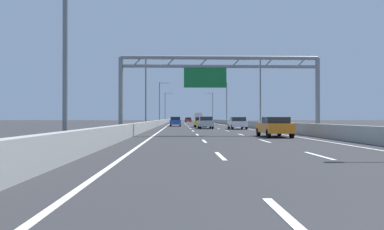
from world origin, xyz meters
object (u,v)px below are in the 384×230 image
object	(u,v)px
streetlamp_right_mid	(259,88)
box_truck	(198,117)
streetlamp_left_far	(160,100)
white_car	(237,123)
yellow_car	(200,122)
streetlamp_right_distant	(212,105)
red_car	(189,120)
blue_car	(175,121)
streetlamp_left_mid	(148,88)
orange_car	(274,127)
silver_car	(206,122)
streetlamp_right_far	(226,100)
sign_gantry	(218,75)
black_car	(188,120)
streetlamp_left_distant	(166,105)
streetlamp_left_near	(71,14)

from	to	relation	value
streetlamp_right_mid	box_truck	world-z (taller)	streetlamp_right_mid
streetlamp_left_far	white_car	xyz separation A→B (m)	(11.31, -42.31, -4.65)
white_car	yellow_car	world-z (taller)	white_car
streetlamp_right_distant	red_car	size ratio (longest dim) A/B	2.30
streetlamp_right_distant	blue_car	bearing A→B (deg)	-100.17
streetlamp_left_mid	streetlamp_right_mid	distance (m)	14.93
streetlamp_left_far	streetlamp_right_distant	world-z (taller)	same
orange_car	silver_car	size ratio (longest dim) A/B	0.96
orange_car	silver_car	xyz separation A→B (m)	(-3.52, 21.63, 0.04)
yellow_car	silver_car	bearing A→B (deg)	-88.41
streetlamp_right_mid	streetlamp_right_far	size ratio (longest dim) A/B	1.00
streetlamp_right_distant	silver_car	world-z (taller)	streetlamp_right_distant
sign_gantry	black_car	size ratio (longest dim) A/B	3.66
sign_gantry	streetlamp_left_distant	world-z (taller)	streetlamp_left_distant
streetlamp_left_far	orange_car	xyz separation A→B (m)	(11.10, -61.65, -4.65)
streetlamp_right_far	box_truck	size ratio (longest dim) A/B	1.17
streetlamp_right_distant	black_car	size ratio (longest dim) A/B	2.15
sign_gantry	box_truck	size ratio (longest dim) A/B	1.99
streetlamp_right_far	black_car	bearing A→B (deg)	98.43
box_truck	streetlamp_left_far	bearing A→B (deg)	-102.65
streetlamp_right_far	sign_gantry	bearing A→B (deg)	-97.41
streetlamp_left_distant	streetlamp_right_distant	bearing A→B (deg)	0.00
streetlamp_left_mid	streetlamp_left_distant	distance (m)	74.57
streetlamp_left_distant	red_car	distance (m)	11.52
sign_gantry	streetlamp_left_far	size ratio (longest dim) A/B	1.70
box_truck	blue_car	bearing A→B (deg)	-95.70
streetlamp_left_near	white_car	world-z (taller)	streetlamp_left_near
red_car	black_car	distance (m)	6.74
orange_car	black_car	size ratio (longest dim) A/B	1.01
streetlamp_left_far	yellow_car	size ratio (longest dim) A/B	2.06
red_car	white_car	size ratio (longest dim) A/B	0.97
yellow_car	white_car	bearing A→B (deg)	-69.59
box_truck	streetlamp_right_far	bearing A→B (deg)	-85.67
blue_car	silver_car	world-z (taller)	blue_car
streetlamp_left_mid	streetlamp_left_distant	world-z (taller)	same
streetlamp_right_mid	white_car	distance (m)	7.74
streetlamp_left_distant	yellow_car	xyz separation A→B (m)	(7.34, -68.94, -4.64)
streetlamp_left_far	white_car	bearing A→B (deg)	-75.04
streetlamp_right_far	streetlamp_left_mid	bearing A→B (deg)	-111.83
streetlamp_right_mid	silver_car	bearing A→B (deg)	-159.57
streetlamp_right_mid	red_car	world-z (taller)	streetlamp_right_mid
blue_car	orange_car	world-z (taller)	blue_car
box_truck	black_car	bearing A→B (deg)	157.40
streetlamp_left_mid	streetlamp_right_mid	bearing A→B (deg)	0.00
streetlamp_right_far	box_truck	distance (m)	50.03
streetlamp_right_mid	white_car	size ratio (longest dim) A/B	2.24
white_car	box_truck	bearing A→B (deg)	90.09
blue_car	black_car	xyz separation A→B (m)	(3.70, 77.15, -0.03)
streetlamp_right_mid	streetlamp_left_far	size ratio (longest dim) A/B	1.00
yellow_car	box_truck	world-z (taller)	box_truck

